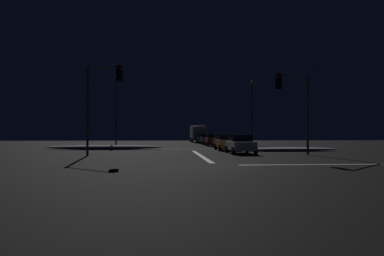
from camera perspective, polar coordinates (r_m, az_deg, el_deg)
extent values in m
cube|color=black|center=(19.57, 3.70, -6.01)|extent=(120.00, 120.00, 0.10)
cube|color=white|center=(27.63, 1.36, -4.36)|extent=(0.35, 13.94, 0.01)
cube|color=yellow|center=(39.18, -0.30, -3.29)|extent=(22.00, 0.15, 0.01)
cube|color=white|center=(22.25, 25.32, -5.17)|extent=(13.94, 0.40, 0.01)
ellipsoid|color=white|center=(38.43, -13.62, -2.98)|extent=(11.80, 1.50, 0.46)
ellipsoid|color=white|center=(35.13, 15.14, -3.25)|extent=(9.08, 1.50, 0.38)
cube|color=silver|center=(30.33, 7.62, -2.77)|extent=(1.80, 4.20, 0.70)
cube|color=black|center=(30.51, 7.54, -1.58)|extent=(1.60, 2.00, 0.55)
cylinder|color=black|center=(29.04, 9.99, -3.55)|extent=(0.22, 0.64, 0.64)
cylinder|color=black|center=(28.65, 6.49, -3.59)|extent=(0.22, 0.64, 0.64)
cylinder|color=black|center=(32.05, 8.63, -3.28)|extent=(0.22, 0.64, 0.64)
cylinder|color=black|center=(31.70, 5.45, -3.32)|extent=(0.22, 0.64, 0.64)
sphere|color=#F9EFC6|center=(28.41, 9.78, -2.80)|extent=(0.22, 0.22, 0.22)
sphere|color=#F9EFC6|center=(28.12, 7.21, -2.83)|extent=(0.22, 0.22, 0.22)
cube|color=#C66014|center=(35.89, 5.46, -2.45)|extent=(1.80, 4.20, 0.70)
cube|color=black|center=(36.07, 5.40, -1.45)|extent=(1.60, 2.00, 0.55)
cylinder|color=black|center=(34.54, 7.37, -3.10)|extent=(0.22, 0.64, 0.64)
cylinder|color=black|center=(34.23, 4.41, -3.12)|extent=(0.22, 0.64, 0.64)
cylinder|color=black|center=(37.58, 6.42, -2.91)|extent=(0.22, 0.64, 0.64)
cylinder|color=black|center=(37.29, 3.69, -2.93)|extent=(0.22, 0.64, 0.64)
sphere|color=#F9EFC6|center=(33.92, 7.15, -2.47)|extent=(0.22, 0.22, 0.22)
sphere|color=#F9EFC6|center=(33.69, 4.98, -2.48)|extent=(0.22, 0.22, 0.22)
cube|color=black|center=(41.55, 4.80, -2.22)|extent=(1.80, 4.20, 0.70)
cube|color=black|center=(41.74, 4.76, -1.35)|extent=(1.60, 2.00, 0.55)
cylinder|color=black|center=(40.19, 6.42, -2.77)|extent=(0.22, 0.64, 0.64)
cylinder|color=black|center=(39.90, 3.87, -2.78)|extent=(0.22, 0.64, 0.64)
cylinder|color=black|center=(43.24, 5.66, -2.62)|extent=(0.22, 0.64, 0.64)
cylinder|color=black|center=(42.97, 3.29, -2.64)|extent=(0.22, 0.64, 0.64)
sphere|color=#F9EFC6|center=(39.57, 6.21, -2.22)|extent=(0.22, 0.22, 0.22)
sphere|color=#F9EFC6|center=(39.36, 4.35, -2.23)|extent=(0.22, 0.22, 0.22)
cube|color=maroon|center=(47.49, 3.34, -2.03)|extent=(1.80, 4.20, 0.70)
cube|color=black|center=(47.67, 3.31, -1.28)|extent=(1.60, 2.00, 0.55)
cylinder|color=black|center=(46.09, 4.71, -2.51)|extent=(0.22, 0.64, 0.64)
cylinder|color=black|center=(45.85, 2.48, -2.52)|extent=(0.22, 0.64, 0.64)
cylinder|color=black|center=(49.16, 4.14, -2.40)|extent=(0.22, 0.64, 0.64)
cylinder|color=black|center=(48.93, 2.06, -2.41)|extent=(0.22, 0.64, 0.64)
sphere|color=#F9EFC6|center=(45.48, 4.51, -2.03)|extent=(0.22, 0.22, 0.22)
sphere|color=#F9EFC6|center=(45.30, 2.88, -2.03)|extent=(0.22, 0.22, 0.22)
cube|color=#14512D|center=(53.57, 2.42, -1.89)|extent=(1.80, 4.20, 0.70)
cube|color=black|center=(53.76, 2.40, -1.21)|extent=(1.60, 2.00, 0.55)
cylinder|color=black|center=(52.15, 3.60, -2.30)|extent=(0.22, 0.64, 0.64)
cylinder|color=black|center=(51.94, 1.63, -2.31)|extent=(0.22, 0.64, 0.64)
cylinder|color=black|center=(55.22, 3.16, -2.21)|extent=(0.22, 0.64, 0.64)
cylinder|color=black|center=(55.02, 1.30, -2.22)|extent=(0.22, 0.64, 0.64)
sphere|color=#F9EFC6|center=(51.55, 3.41, -1.87)|extent=(0.22, 0.22, 0.22)
sphere|color=#F9EFC6|center=(51.39, 1.97, -1.88)|extent=(0.22, 0.22, 0.22)
cube|color=navy|center=(58.97, 1.74, -1.78)|extent=(1.80, 4.20, 0.70)
cube|color=black|center=(59.16, 1.72, -1.17)|extent=(1.60, 2.00, 0.55)
cylinder|color=black|center=(57.54, 2.79, -2.15)|extent=(0.22, 0.64, 0.64)
cylinder|color=black|center=(57.34, 1.00, -2.16)|extent=(0.22, 0.64, 0.64)
cylinder|color=black|center=(60.61, 2.43, -2.08)|extent=(0.22, 0.64, 0.64)
cylinder|color=black|center=(60.43, 0.73, -2.09)|extent=(0.22, 0.64, 0.64)
sphere|color=#F9EFC6|center=(56.93, 2.61, -1.77)|extent=(0.22, 0.22, 0.22)
sphere|color=#F9EFC6|center=(56.79, 1.31, -1.77)|extent=(0.22, 0.22, 0.22)
cube|color=beige|center=(62.89, 1.19, -0.84)|extent=(2.40, 2.20, 2.30)
cube|color=silver|center=(67.37, 0.83, -0.70)|extent=(2.40, 5.00, 2.60)
cylinder|color=black|center=(63.62, 2.22, -1.87)|extent=(0.28, 0.96, 0.96)
cylinder|color=black|center=(63.39, 0.06, -1.88)|extent=(0.28, 0.96, 0.96)
cylinder|color=black|center=(68.29, 1.78, -1.79)|extent=(0.28, 0.96, 0.96)
cylinder|color=black|center=(68.08, -0.23, -1.80)|extent=(0.28, 0.96, 0.96)
sphere|color=#F9EFC6|center=(61.83, 2.08, -1.40)|extent=(0.26, 0.26, 0.26)
sphere|color=#F9EFC6|center=(61.67, 0.51, -1.40)|extent=(0.26, 0.26, 0.26)
cylinder|color=#4C4C51|center=(28.50, -16.10, 2.56)|extent=(0.18, 0.18, 6.75)
cylinder|color=#4C4C51|center=(27.28, -13.86, 9.20)|extent=(2.78, 2.78, 0.12)
cube|color=black|center=(25.67, -11.37, 8.41)|extent=(0.46, 0.46, 1.05)
sphere|color=red|center=(25.60, -11.15, 9.21)|extent=(0.22, 0.22, 0.22)
sphere|color=black|center=(25.55, -11.15, 8.45)|extent=(0.22, 0.22, 0.22)
sphere|color=black|center=(25.49, -11.15, 7.68)|extent=(0.22, 0.22, 0.22)
cylinder|color=#4C4C51|center=(30.05, 17.73, 1.85)|extent=(0.18, 0.18, 6.18)
cylinder|color=#4C4C51|center=(28.12, 15.76, 7.74)|extent=(3.51, 3.51, 0.12)
cube|color=black|center=(25.88, 13.48, 7.07)|extent=(0.46, 0.46, 1.05)
sphere|color=red|center=(25.79, 13.31, 7.87)|extent=(0.22, 0.22, 0.22)
sphere|color=black|center=(25.74, 13.32, 7.11)|extent=(0.22, 0.22, 0.22)
sphere|color=black|center=(25.69, 13.32, 6.35)|extent=(0.22, 0.22, 0.22)
cylinder|color=#424247|center=(49.56, -11.84, 2.57)|extent=(0.20, 0.20, 9.19)
sphere|color=#F9AD47|center=(50.06, -11.83, 8.03)|extent=(0.44, 0.44, 0.44)
cylinder|color=#424247|center=(50.54, 9.44, 2.10)|extent=(0.20, 0.20, 8.47)
sphere|color=#F9AD47|center=(50.94, 9.43, 7.06)|extent=(0.44, 0.44, 0.44)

